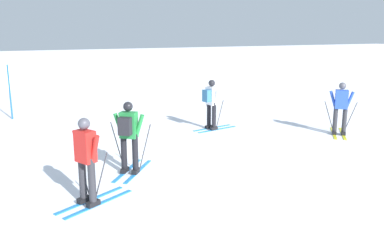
{
  "coord_description": "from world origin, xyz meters",
  "views": [
    {
      "loc": [
        -5.81,
        -7.52,
        3.21
      ],
      "look_at": [
        -0.37,
        1.94,
        0.9
      ],
      "focal_mm": 35.93,
      "sensor_mm": 36.0,
      "label": 1
    }
  ],
  "objects_px": {
    "skier_white": "(211,102)",
    "skier_green": "(129,134)",
    "skier_red": "(86,159)",
    "skier_blue": "(341,107)",
    "trail_marker_pole": "(10,92)"
  },
  "relations": [
    {
      "from": "skier_blue",
      "to": "skier_red",
      "type": "relative_size",
      "value": 1.0
    },
    {
      "from": "skier_white",
      "to": "skier_green",
      "type": "bearing_deg",
      "value": -146.31
    },
    {
      "from": "skier_green",
      "to": "skier_blue",
      "type": "xyz_separation_m",
      "value": [
        7.16,
        -0.03,
        -0.04
      ]
    },
    {
      "from": "skier_red",
      "to": "skier_blue",
      "type": "bearing_deg",
      "value": 7.88
    },
    {
      "from": "skier_white",
      "to": "skier_blue",
      "type": "xyz_separation_m",
      "value": [
        3.24,
        -2.64,
        -0.04
      ]
    },
    {
      "from": "skier_blue",
      "to": "skier_red",
      "type": "height_order",
      "value": "same"
    },
    {
      "from": "skier_blue",
      "to": "skier_red",
      "type": "bearing_deg",
      "value": -172.12
    },
    {
      "from": "skier_green",
      "to": "trail_marker_pole",
      "type": "bearing_deg",
      "value": 102.92
    },
    {
      "from": "skier_green",
      "to": "skier_red",
      "type": "bearing_deg",
      "value": -137.07
    },
    {
      "from": "skier_red",
      "to": "trail_marker_pole",
      "type": "distance_m",
      "value": 9.05
    },
    {
      "from": "skier_white",
      "to": "skier_red",
      "type": "bearing_deg",
      "value": -143.81
    },
    {
      "from": "skier_white",
      "to": "skier_green",
      "type": "distance_m",
      "value": 4.72
    },
    {
      "from": "skier_blue",
      "to": "trail_marker_pole",
      "type": "bearing_deg",
      "value": 138.72
    },
    {
      "from": "skier_green",
      "to": "skier_red",
      "type": "relative_size",
      "value": 1.0
    },
    {
      "from": "skier_green",
      "to": "skier_red",
      "type": "distance_m",
      "value": 1.75
    }
  ]
}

